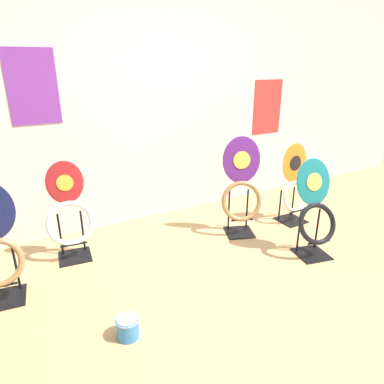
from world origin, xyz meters
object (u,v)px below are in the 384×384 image
(toilet_seat_display_teal_sax, at_px, (315,212))
(toilet_seat_display_crimson_swirl, at_px, (70,216))
(toilet_seat_display_orange_sun, at_px, (294,187))
(toilet_seat_display_purple_note, at_px, (241,192))
(paint_can, at_px, (128,327))

(toilet_seat_display_teal_sax, relative_size, toilet_seat_display_crimson_swirl, 0.98)
(toilet_seat_display_orange_sun, xyz_separation_m, toilet_seat_display_purple_note, (-0.68, 0.04, 0.05))
(toilet_seat_display_orange_sun, bearing_deg, toilet_seat_display_purple_note, 176.70)
(toilet_seat_display_teal_sax, distance_m, paint_can, 1.86)
(toilet_seat_display_orange_sun, distance_m, toilet_seat_display_purple_note, 0.68)
(toilet_seat_display_orange_sun, distance_m, toilet_seat_display_crimson_swirl, 2.31)
(toilet_seat_display_teal_sax, bearing_deg, toilet_seat_display_orange_sun, 60.25)
(toilet_seat_display_orange_sun, distance_m, toilet_seat_display_teal_sax, 0.70)
(toilet_seat_display_orange_sun, xyz_separation_m, toilet_seat_display_teal_sax, (-0.35, -0.61, 0.01))
(toilet_seat_display_crimson_swirl, xyz_separation_m, paint_can, (0.11, -1.16, -0.34))
(toilet_seat_display_orange_sun, bearing_deg, toilet_seat_display_crimson_swirl, 170.87)
(toilet_seat_display_crimson_swirl, bearing_deg, toilet_seat_display_orange_sun, -9.13)
(toilet_seat_display_crimson_swirl, distance_m, paint_can, 1.21)
(toilet_seat_display_purple_note, relative_size, paint_can, 6.61)
(toilet_seat_display_teal_sax, bearing_deg, toilet_seat_display_purple_note, 117.08)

